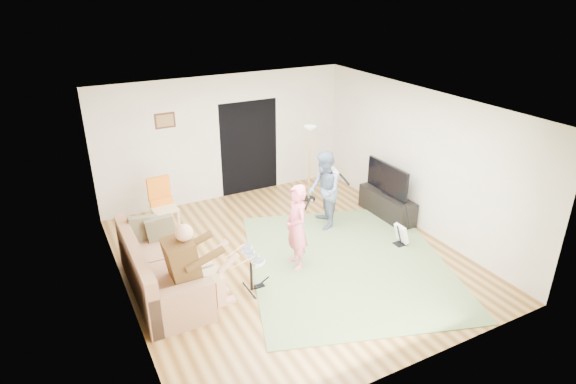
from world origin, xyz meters
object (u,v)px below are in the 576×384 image
object	(u,v)px
torchiere_lamp	(310,150)
dining_chair	(164,213)
drum_kit	(251,274)
television	(387,178)
singer	(296,227)
sofa	(157,274)
guitarist	(324,190)
tv_cabinet	(387,205)
guitar_spare	(402,233)

from	to	relation	value
torchiere_lamp	dining_chair	size ratio (longest dim) A/B	1.57
drum_kit	television	bearing A→B (deg)	17.18
singer	dining_chair	size ratio (longest dim) A/B	1.38
sofa	torchiere_lamp	bearing A→B (deg)	26.33
television	torchiere_lamp	bearing A→B (deg)	122.72
dining_chair	guitarist	bearing A→B (deg)	-29.14
guitarist	tv_cabinet	distance (m)	1.50
drum_kit	guitarist	bearing A→B (deg)	31.57
dining_chair	television	world-z (taller)	television
sofa	guitarist	size ratio (longest dim) A/B	1.47
guitar_spare	television	bearing A→B (deg)	66.90
sofa	drum_kit	distance (m)	1.45
tv_cabinet	guitar_spare	bearing A→B (deg)	-115.34
drum_kit	singer	xyz separation A→B (m)	(0.96, 0.29, 0.45)
drum_kit	singer	distance (m)	1.10
guitarist	tv_cabinet	world-z (taller)	guitarist
sofa	tv_cabinet	xyz separation A→B (m)	(4.80, 0.42, -0.06)
guitar_spare	dining_chair	world-z (taller)	dining_chair
singer	dining_chair	distance (m)	2.83
singer	drum_kit	bearing A→B (deg)	-67.27
drum_kit	sofa	bearing A→B (deg)	153.46
torchiere_lamp	singer	bearing A→B (deg)	-124.62
drum_kit	guitarist	xyz separation A→B (m)	(2.12, 1.30, 0.48)
sofa	dining_chair	world-z (taller)	dining_chair
singer	tv_cabinet	size ratio (longest dim) A/B	1.05
singer	television	bearing A→B (deg)	113.06
sofa	dining_chair	bearing A→B (deg)	72.09
television	guitarist	bearing A→B (deg)	170.09
guitar_spare	tv_cabinet	distance (m)	1.18
guitarist	guitar_spare	size ratio (longest dim) A/B	1.86
tv_cabinet	guitarist	bearing A→B (deg)	170.44
sofa	singer	world-z (taller)	singer
sofa	television	bearing A→B (deg)	5.01
dining_chair	television	xyz separation A→B (m)	(4.13, -1.50, 0.47)
guitarist	guitar_spare	world-z (taller)	guitarist
guitarist	dining_chair	distance (m)	3.10
drum_kit	dining_chair	distance (m)	2.66
guitar_spare	dining_chair	xyz separation A→B (m)	(-3.68, 2.57, 0.14)
dining_chair	television	bearing A→B (deg)	-24.71
singer	torchiere_lamp	bearing A→B (deg)	151.16
guitarist	tv_cabinet	bearing A→B (deg)	99.46
guitar_spare	tv_cabinet	world-z (taller)	guitar_spare
drum_kit	torchiere_lamp	world-z (taller)	torchiere_lamp
sofa	torchiere_lamp	size ratio (longest dim) A/B	1.35
drum_kit	dining_chair	bearing A→B (deg)	104.84
singer	torchiere_lamp	size ratio (longest dim) A/B	0.88
drum_kit	singer	size ratio (longest dim) A/B	0.45
torchiere_lamp	dining_chair	xyz separation A→B (m)	(-3.19, 0.04, -0.77)
sofa	torchiere_lamp	xyz separation A→B (m)	(3.81, 1.88, 0.84)
tv_cabinet	television	size ratio (longest dim) A/B	1.18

